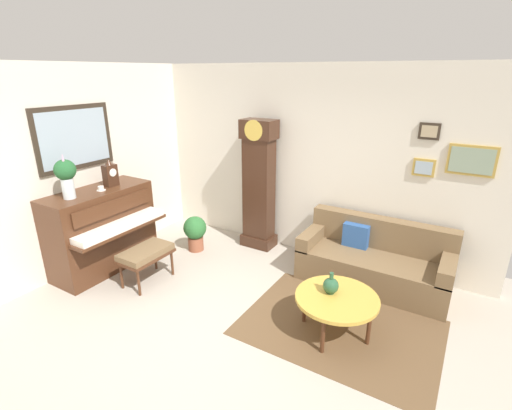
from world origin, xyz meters
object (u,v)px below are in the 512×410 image
couch (374,261)px  mantel_clock (110,174)px  grandfather_clock (259,189)px  piano (103,229)px  piano_bench (146,254)px  flower_vase (66,174)px  green_jug (331,285)px  potted_plant (195,231)px  coffee_table (337,299)px  teacup (101,189)px

couch → mantel_clock: 3.79m
mantel_clock → grandfather_clock: bearing=45.0°
piano → piano_bench: size_ratio=2.06×
piano_bench → flower_vase: bearing=-152.7°
green_jug → potted_plant: (-2.49, 0.73, -0.22)m
piano_bench → coffee_table: piano_bench is taller
mantel_clock → teacup: mantel_clock is taller
couch → teacup: (-3.34, -1.55, 0.88)m
green_jug → potted_plant: green_jug is taller
piano → coffee_table: size_ratio=1.64×
potted_plant → green_jug: bearing=-16.4°
coffee_table → couch: bearing=86.5°
piano_bench → grandfather_clock: (0.71, 1.73, 0.56)m
teacup → potted_plant: 1.53m
piano_bench → potted_plant: potted_plant is taller
green_jug → teacup: bearing=-174.1°
grandfather_clock → coffee_table: bearing=-38.4°
couch → green_jug: (-0.16, -1.22, 0.22)m
piano → coffee_table: bearing=5.5°
grandfather_clock → green_jug: 2.26m
mantel_clock → green_jug: size_ratio=1.58×
coffee_table → teacup: bearing=-174.9°
piano → potted_plant: (0.75, 1.09, -0.27)m
green_jug → flower_vase: bearing=-167.0°
couch → coffee_table: couch is taller
mantel_clock → teacup: 0.27m
coffee_table → mantel_clock: (-3.32, -0.07, 0.92)m
potted_plant → grandfather_clock: bearing=41.2°
piano → green_jug: piano is taller
green_jug → potted_plant: size_ratio=0.43×
piano → coffee_table: (3.32, 0.32, -0.17)m
couch → flower_vase: size_ratio=3.28×
piano_bench → potted_plant: bearing=93.1°
flower_vase → teacup: size_ratio=5.00×
grandfather_clock → coffee_table: grandfather_clock is taller
piano → couch: 3.76m
coffee_table → teacup: 3.36m
piano → couch: bearing=24.8°
teacup → green_jug: teacup is taller
grandfather_clock → coffee_table: size_ratio=2.31×
grandfather_clock → coffee_table: (1.81, -1.44, -0.55)m
couch → green_jug: 1.25m
teacup → green_jug: (3.17, 0.33, -0.65)m
mantel_clock → piano_bench: bearing=-15.6°
grandfather_clock → teacup: grandfather_clock is taller
piano_bench → coffee_table: (2.52, 0.30, 0.01)m
piano → flower_vase: bearing=-89.8°
piano_bench → piano: bearing=-178.4°
teacup → mantel_clock: bearing=105.3°
coffee_table → potted_plant: 2.69m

